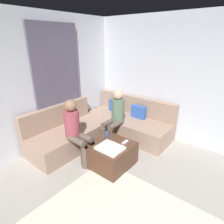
% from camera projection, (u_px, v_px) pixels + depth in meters
% --- Properties ---
extents(wall_back, '(6.00, 0.12, 2.70)m').
position_uv_depth(wall_back, '(224.00, 87.00, 3.50)').
color(wall_back, silver).
rests_on(wall_back, ground_plane).
extents(curtain_panel, '(0.06, 1.10, 2.50)m').
position_uv_depth(curtain_panel, '(58.00, 86.00, 4.00)').
color(curtain_panel, '#595166').
rests_on(curtain_panel, ground_plane).
extents(sectional_couch, '(2.10, 2.55, 0.87)m').
position_uv_depth(sectional_couch, '(104.00, 127.00, 4.34)').
color(sectional_couch, '#9E7F6B').
rests_on(sectional_couch, ground_plane).
extents(ottoman, '(0.76, 0.76, 0.42)m').
position_uv_depth(ottoman, '(110.00, 154.00, 3.46)').
color(ottoman, '#4C2D1E').
rests_on(ottoman, ground_plane).
extents(folded_blanket, '(0.44, 0.36, 0.04)m').
position_uv_depth(folded_blanket, '(110.00, 148.00, 3.23)').
color(folded_blanket, white).
rests_on(folded_blanket, ottoman).
extents(coffee_mug, '(0.08, 0.08, 0.10)m').
position_uv_depth(coffee_mug, '(107.00, 135.00, 3.62)').
color(coffee_mug, '#334C72').
rests_on(coffee_mug, ottoman).
extents(game_remote, '(0.05, 0.15, 0.02)m').
position_uv_depth(game_remote, '(125.00, 142.00, 3.43)').
color(game_remote, white).
rests_on(game_remote, ottoman).
extents(person_on_couch_back, '(0.30, 0.60, 1.20)m').
position_uv_depth(person_on_couch_back, '(115.00, 115.00, 4.07)').
color(person_on_couch_back, brown).
rests_on(person_on_couch_back, ground_plane).
extents(person_on_couch_side, '(0.60, 0.30, 1.20)m').
position_uv_depth(person_on_couch_side, '(76.00, 129.00, 3.44)').
color(person_on_couch_side, brown).
rests_on(person_on_couch_side, ground_plane).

